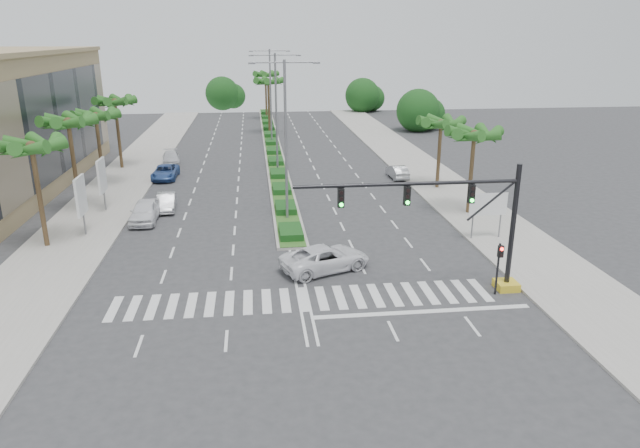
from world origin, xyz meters
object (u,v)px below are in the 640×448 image
at_px(car_parked_b, 166,202).
at_px(car_crossing, 325,258).
at_px(car_parked_a, 145,211).
at_px(car_parked_c, 165,172).
at_px(car_right, 397,172).
at_px(car_parked_d, 171,157).

relative_size(car_parked_b, car_crossing, 0.74).
height_order(car_parked_b, car_crossing, car_crossing).
height_order(car_parked_a, car_parked_b, car_parked_a).
bearing_deg(car_crossing, car_parked_c, 5.51).
bearing_deg(car_right, car_parked_d, -25.38).
distance_m(car_parked_a, car_crossing, 16.72).
bearing_deg(car_parked_d, car_right, -30.52).
relative_size(car_parked_a, car_right, 1.20).
distance_m(car_parked_b, car_parked_c, 11.00).
distance_m(car_parked_c, car_parked_d, 7.40).
xyz_separation_m(car_parked_c, car_parked_d, (-0.39, 7.39, -0.03)).
bearing_deg(car_parked_c, car_crossing, -61.00).
relative_size(car_parked_d, car_right, 1.11).
xyz_separation_m(car_parked_a, car_right, (22.64, 11.36, -0.16)).
bearing_deg(car_parked_a, car_parked_c, 92.06).
xyz_separation_m(car_parked_b, car_right, (21.46, 8.41, -0.01)).
distance_m(car_parked_c, car_crossing, 28.07).
height_order(car_parked_a, car_parked_d, car_parked_a).
distance_m(car_crossing, car_right, 24.62).
height_order(car_parked_c, car_right, car_parked_c).
bearing_deg(car_parked_a, car_parked_d, 92.57).
height_order(car_parked_d, car_right, car_right).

